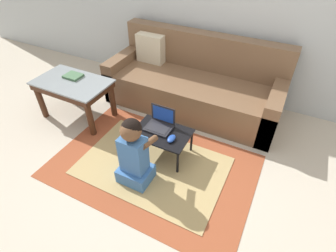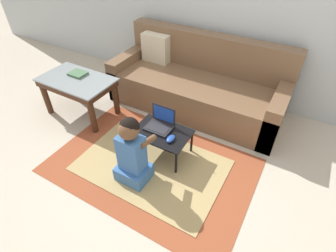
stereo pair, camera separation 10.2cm
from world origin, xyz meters
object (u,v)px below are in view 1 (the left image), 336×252
object	(u,v)px
laptop	(160,125)
book_on_table	(73,76)
coffee_table	(73,88)
person_seated	(134,153)
laptop_desk	(162,135)
computer_mouse	(171,139)
couch	(193,84)

from	to	relation	value
laptop	book_on_table	bearing A→B (deg)	173.23
coffee_table	laptop	bearing A→B (deg)	-2.96
laptop	book_on_table	xyz separation A→B (m)	(-1.21, 0.14, 0.17)
person_seated	book_on_table	xyz separation A→B (m)	(-1.20, 0.61, 0.15)
coffee_table	laptop_desk	bearing A→B (deg)	-5.51
laptop	book_on_table	size ratio (longest dim) A/B	1.33
computer_mouse	person_seated	bearing A→B (deg)	-118.36
laptop_desk	book_on_table	size ratio (longest dim) A/B	2.82
laptop_desk	laptop	bearing A→B (deg)	133.54
couch	laptop_desk	distance (m)	0.98
coffee_table	laptop	world-z (taller)	laptop
laptop	computer_mouse	bearing A→B (deg)	-31.05
laptop_desk	coffee_table	bearing A→B (deg)	174.49
couch	person_seated	distance (m)	1.39
laptop_desk	book_on_table	bearing A→B (deg)	170.97
couch	laptop_desk	world-z (taller)	couch
computer_mouse	couch	bearing A→B (deg)	101.32
computer_mouse	book_on_table	world-z (taller)	book_on_table
couch	laptop	xyz separation A→B (m)	(0.02, -0.92, 0.03)
coffee_table	computer_mouse	distance (m)	1.36
laptop_desk	person_seated	xyz separation A→B (m)	(-0.06, -0.41, 0.08)
couch	computer_mouse	distance (m)	1.06
couch	computer_mouse	world-z (taller)	couch
couch	coffee_table	size ratio (longest dim) A/B	2.48
coffee_table	book_on_table	bearing A→B (deg)	120.77
laptop	coffee_table	bearing A→B (deg)	177.04
laptop_desk	computer_mouse	distance (m)	0.15
coffee_table	book_on_table	xyz separation A→B (m)	(-0.05, 0.08, 0.10)
laptop	book_on_table	world-z (taller)	book_on_table
couch	laptop	distance (m)	0.92
couch	laptop	bearing A→B (deg)	-88.72
laptop	person_seated	size ratio (longest dim) A/B	0.37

